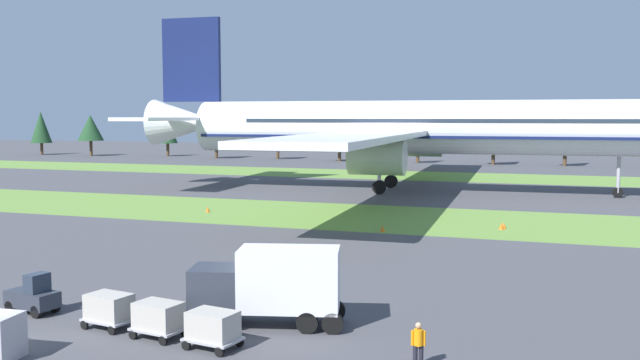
# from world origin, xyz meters

# --- Properties ---
(grass_strip_near) EXTENTS (320.00, 17.29, 0.01)m
(grass_strip_near) POSITION_xyz_m (0.00, 41.21, 0.00)
(grass_strip_near) COLOR olive
(grass_strip_near) RESTS_ON ground
(grass_strip_far) EXTENTS (320.00, 17.29, 0.01)m
(grass_strip_far) POSITION_xyz_m (0.00, 87.79, 0.00)
(grass_strip_far) COLOR olive
(grass_strip_far) RESTS_ON ground
(airliner) EXTENTS (69.88, 85.70, 22.71)m
(airliner) POSITION_xyz_m (2.88, 64.38, 8.14)
(airliner) COLOR white
(airliner) RESTS_ON ground
(baggage_tug) EXTENTS (2.78, 1.72, 1.97)m
(baggage_tug) POSITION_xyz_m (-2.28, 4.73, 0.81)
(baggage_tug) COLOR #2D333D
(baggage_tug) RESTS_ON ground
(cargo_dolly_lead) EXTENTS (2.42, 1.85, 1.55)m
(cargo_dolly_lead) POSITION_xyz_m (2.67, 3.89, 0.92)
(cargo_dolly_lead) COLOR #A3A3A8
(cargo_dolly_lead) RESTS_ON ground
(cargo_dolly_second) EXTENTS (2.42, 1.85, 1.55)m
(cargo_dolly_second) POSITION_xyz_m (5.53, 3.40, 0.92)
(cargo_dolly_second) COLOR #A3A3A8
(cargo_dolly_second) RESTS_ON ground
(cargo_dolly_third) EXTENTS (2.42, 1.85, 1.55)m
(cargo_dolly_third) POSITION_xyz_m (8.39, 2.92, 0.92)
(cargo_dolly_third) COLOR #A3A3A8
(cargo_dolly_third) RESTS_ON ground
(catering_truck) EXTENTS (7.31, 4.01, 3.58)m
(catering_truck) POSITION_xyz_m (9.35, 6.55, 1.95)
(catering_truck) COLOR #2D333D
(catering_truck) RESTS_ON ground
(ground_crew_marshaller) EXTENTS (0.55, 0.36, 1.74)m
(ground_crew_marshaller) POSITION_xyz_m (16.77, 3.55, 0.95)
(ground_crew_marshaller) COLOR black
(ground_crew_marshaller) RESTS_ON ground
(taxiway_marker_0) EXTENTS (0.44, 0.44, 0.55)m
(taxiway_marker_0) POSITION_xyz_m (-11.22, 39.10, 0.28)
(taxiway_marker_0) COLOR orange
(taxiway_marker_0) RESTS_ON ground
(taxiway_marker_1) EXTENTS (0.44, 0.44, 0.51)m
(taxiway_marker_1) POSITION_xyz_m (8.00, 33.37, 0.26)
(taxiway_marker_1) COLOR orange
(taxiway_marker_1) RESTS_ON ground
(taxiway_marker_2) EXTENTS (0.44, 0.44, 0.54)m
(taxiway_marker_2) POSITION_xyz_m (17.32, 38.12, 0.27)
(taxiway_marker_2) COLOR orange
(taxiway_marker_2) RESTS_ON ground
(taxiway_marker_3) EXTENTS (0.44, 0.44, 0.56)m
(taxiway_marker_3) POSITION_xyz_m (17.15, 37.79, 0.28)
(taxiway_marker_3) COLOR orange
(taxiway_marker_3) RESTS_ON ground
(distant_tree_line) EXTENTS (202.29, 10.84, 11.55)m
(distant_tree_line) POSITION_xyz_m (-4.85, 119.03, 6.68)
(distant_tree_line) COLOR #4C3823
(distant_tree_line) RESTS_ON ground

